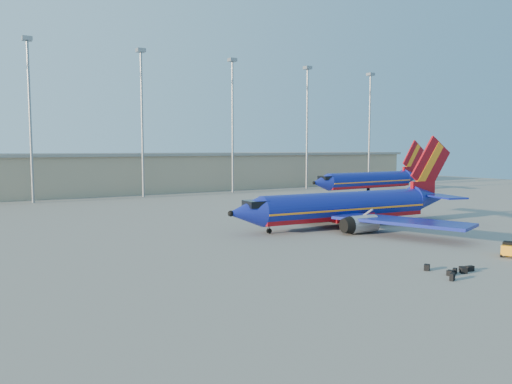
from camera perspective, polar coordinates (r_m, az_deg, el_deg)
ground at (r=61.94m, az=5.58°, el=-3.87°), size 220.00×220.00×0.00m
terminal_building at (r=116.83m, az=-7.65°, el=2.40°), size 122.00×16.00×8.50m
light_mast_row at (r=104.03m, az=-7.61°, el=9.38°), size 101.60×1.60×28.65m
aircraft_main at (r=61.99m, az=10.58°, el=-1.69°), size 33.15×31.82×11.22m
aircraft_second at (r=112.39m, az=13.03°, el=1.36°), size 33.96×13.22×11.49m
baggage_tug at (r=49.60m, az=26.93°, el=-5.82°), size 2.14×1.76×1.33m
luggage_pile at (r=41.38m, az=21.58°, el=-8.36°), size 4.22×3.58×0.53m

